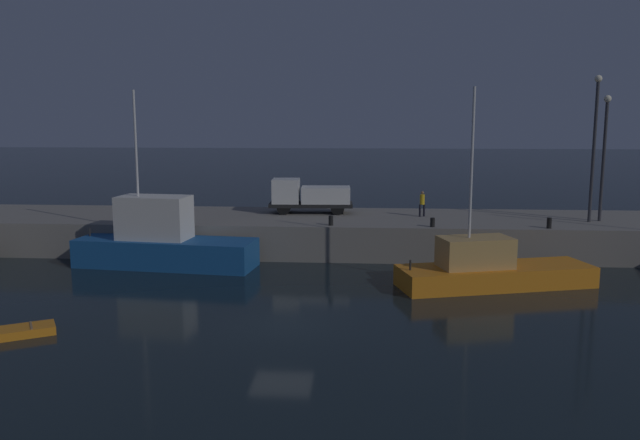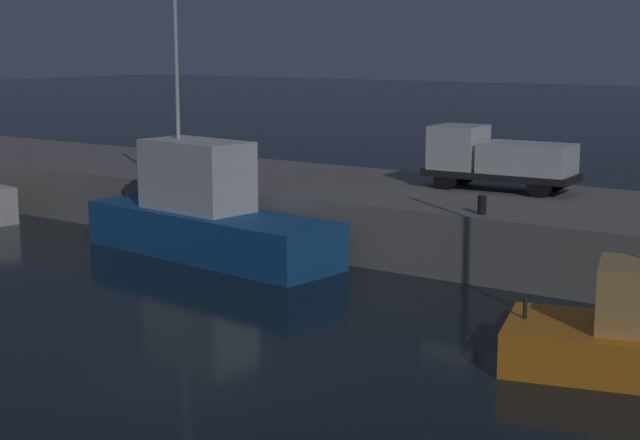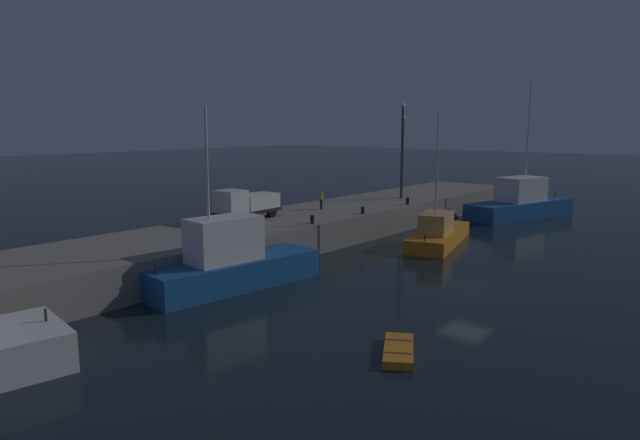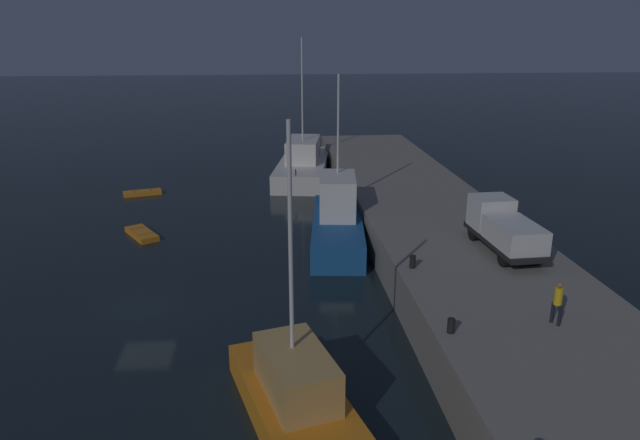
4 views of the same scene
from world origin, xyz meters
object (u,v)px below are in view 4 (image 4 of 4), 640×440
Objects in this scene: utility_truck at (504,228)px; bollard_central at (413,262)px; bollard_west at (451,326)px; dockworker at (558,300)px; fishing_trawler_red at (305,412)px; rowboat_white_mid at (142,193)px; fishing_boat_orange at (303,164)px; dinghy_orange_near at (142,234)px; fishing_boat_blue at (337,220)px.

bollard_central is (1.77, -4.91, -0.88)m from utility_truck.
dockworker is at bearing 93.89° from bollard_west.
fishing_trawler_red is 6.09m from bollard_west.
rowboat_white_mid is at bearing -149.60° from bollard_west.
dockworker is at bearing 12.41° from fishing_boat_orange.
rowboat_white_mid is 29.45m from utility_truck.
utility_truck reaches higher than rowboat_white_mid.
dinghy_orange_near is 22.91m from bollard_west.
fishing_boat_orange is 32.80m from bollard_west.
fishing_trawler_red is 14.73m from utility_truck.
bollard_central reaches higher than rowboat_white_mid.
fishing_trawler_red is 1.82× the size of utility_truck.
utility_truck reaches higher than dinghy_orange_near.
utility_truck is at bearing 109.84° from bollard_central.
utility_truck is 9.59× the size of bollard_central.
bollard_west is at bearing 30.40° from rowboat_white_mid.
dinghy_orange_near is 22.02m from utility_truck.
utility_truck is 10.45× the size of bollard_west.
fishing_trawler_red reaches higher than rowboat_white_mid.
dockworker is (15.29, 6.15, 1.66)m from fishing_boat_blue.
bollard_west is at bearing -0.98° from bollard_central.
dinghy_orange_near is at bearing -37.05° from fishing_boat_orange.
bollard_west is at bearing 113.77° from fishing_trawler_red.
dockworker reaches higher than dinghy_orange_near.
bollard_central is at bearing -70.16° from utility_truck.
fishing_trawler_red is 3.33× the size of rowboat_white_mid.
fishing_boat_blue reaches higher than dinghy_orange_near.
fishing_trawler_red is at bearing -3.74° from fishing_boat_orange.
dockworker reaches higher than rowboat_white_mid.
dinghy_orange_near is at bearing -140.82° from bollard_west.
bollard_west is at bearing 5.44° from fishing_boat_orange.
bollard_west reaches higher than dinghy_orange_near.
fishing_boat_orange is 2.35× the size of utility_truck.
rowboat_white_mid is 34.37m from dockworker.
fishing_boat_orange reaches higher than utility_truck.
fishing_boat_orange is at bearing -173.13° from bollard_central.
fishing_boat_blue reaches higher than utility_truck.
fishing_trawler_red reaches higher than bollard_central.
fishing_boat_orange is (-35.01, 2.29, 0.33)m from fishing_trawler_red.
fishing_trawler_red reaches higher than dockworker.
dockworker is at bearing 34.33° from bollard_central.
fishing_boat_blue is at bearing 80.27° from dinghy_orange_near.
fishing_boat_orange is at bearing -161.91° from utility_truck.
dinghy_orange_near is 5.50× the size of bollard_central.
fishing_boat_blue is 0.80× the size of fishing_boat_orange.
rowboat_white_mid is (-10.15, -1.92, -0.01)m from dinghy_orange_near.
fishing_trawler_red is 32.12m from rowboat_white_mid.
fishing_trawler_red is 10.01m from dockworker.
fishing_trawler_red is 6.19× the size of dockworker.
fishing_trawler_red reaches higher than dinghy_orange_near.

